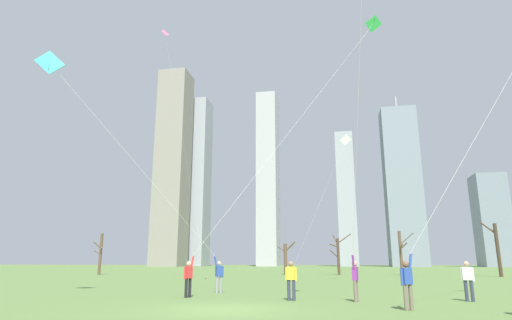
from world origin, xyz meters
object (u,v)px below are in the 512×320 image
at_px(bare_tree_left_of_center, 338,254).
at_px(bare_tree_leftmost, 401,252).
at_px(kite_flyer_foreground_right_teal, 183,230).
at_px(bare_tree_right_of_center, 100,253).
at_px(bystander_far_off_by_trees, 291,278).
at_px(distant_kite_low_near_trees_white, 342,148).
at_px(bystander_strolling_midfield, 468,279).
at_px(kite_flyer_far_back_green, 240,205).
at_px(distant_kite_high_overhead_pink, 172,74).
at_px(kite_flyer_foreground_left_purple, 426,246).
at_px(bare_tree_rightmost, 497,247).
at_px(bare_tree_far_right_edge, 286,257).
at_px(kite_flyer_midfield_center_blue, 357,216).

relative_size(bare_tree_left_of_center, bare_tree_leftmost, 0.97).
distance_m(kite_flyer_foreground_right_teal, bare_tree_right_of_center, 36.26).
relative_size(kite_flyer_foreground_right_teal, bystander_far_off_by_trees, 7.27).
bearing_deg(kite_flyer_foreground_right_teal, bare_tree_leftmost, 65.67).
relative_size(bystander_far_off_by_trees, distant_kite_low_near_trees_white, 0.11).
distance_m(bystander_strolling_midfield, bare_tree_leftmost, 35.17).
distance_m(kite_flyer_far_back_green, distant_kite_high_overhead_pink, 20.86).
height_order(kite_flyer_far_back_green, bare_tree_left_of_center, kite_flyer_far_back_green).
xyz_separation_m(kite_flyer_foreground_right_teal, bare_tree_right_of_center, (-21.83, 28.95, -0.56)).
relative_size(kite_flyer_foreground_left_purple, bystander_far_off_by_trees, 7.83).
xyz_separation_m(distant_kite_low_near_trees_white, bare_tree_left_of_center, (-0.93, 11.83, -10.59)).
bearing_deg(bare_tree_left_of_center, kite_flyer_foreground_left_purple, -85.56).
bearing_deg(distant_kite_low_near_trees_white, bare_tree_leftmost, 59.86).
distance_m(bare_tree_rightmost, bare_tree_far_right_edge, 23.98).
height_order(kite_flyer_foreground_left_purple, kite_flyer_midfield_center_blue, kite_flyer_midfield_center_blue).
distance_m(kite_flyer_midfield_center_blue, distant_kite_high_overhead_pink, 26.69).
xyz_separation_m(bare_tree_right_of_center, bare_tree_far_right_edge, (23.04, 4.76, -0.47)).
distance_m(bystander_strolling_midfield, bare_tree_right_of_center, 46.17).
xyz_separation_m(kite_flyer_far_back_green, bare_tree_left_of_center, (4.81, 33.99, -1.87)).
relative_size(kite_flyer_midfield_center_blue, bare_tree_left_of_center, 4.26).
distance_m(kite_flyer_foreground_left_purple, bystander_strolling_midfield, 4.55).
bearing_deg(kite_flyer_foreground_right_teal, kite_flyer_midfield_center_blue, -22.28).
bearing_deg(bare_tree_right_of_center, bare_tree_leftmost, 7.44).
bearing_deg(distant_kite_low_near_trees_white, kite_flyer_far_back_green, -104.52).
bearing_deg(bare_tree_far_right_edge, bare_tree_right_of_center, -168.33).
height_order(bare_tree_right_of_center, bare_tree_far_right_edge, bare_tree_right_of_center).
height_order(kite_flyer_midfield_center_blue, bystander_far_off_by_trees, kite_flyer_midfield_center_blue).
xyz_separation_m(kite_flyer_foreground_right_teal, bare_tree_left_of_center, (7.75, 34.27, -0.63)).
height_order(kite_flyer_midfield_center_blue, bystander_strolling_midfield, kite_flyer_midfield_center_blue).
bearing_deg(bare_tree_leftmost, distant_kite_low_near_trees_white, -120.14).
xyz_separation_m(bystander_far_off_by_trees, bare_tree_leftmost, (9.50, 36.07, 1.84)).
height_order(kite_flyer_far_back_green, distant_kite_low_near_trees_white, kite_flyer_far_back_green).
bearing_deg(kite_flyer_far_back_green, bare_tree_rightmost, 53.92).
bearing_deg(bare_tree_far_right_edge, distant_kite_high_overhead_pink, -110.09).
height_order(kite_flyer_foreground_left_purple, bystander_far_off_by_trees, kite_flyer_foreground_left_purple).
xyz_separation_m(kite_flyer_far_back_green, bystander_strolling_midfield, (10.11, -1.53, -3.52)).
height_order(bare_tree_leftmost, bare_tree_rightmost, bare_tree_rightmost).
distance_m(distant_kite_high_overhead_pink, bare_tree_right_of_center, 27.30).
xyz_separation_m(kite_flyer_foreground_left_purple, distant_kite_low_near_trees_white, (-2.12, 27.44, 11.01)).
xyz_separation_m(bystander_strolling_midfield, bare_tree_leftmost, (2.23, 35.05, 1.84)).
height_order(bare_tree_left_of_center, bare_tree_leftmost, bare_tree_leftmost).
height_order(bystander_far_off_by_trees, distant_kite_high_overhead_pink, distant_kite_high_overhead_pink).
distance_m(kite_flyer_far_back_green, bystander_far_off_by_trees, 5.19).
xyz_separation_m(bare_tree_rightmost, bare_tree_far_right_edge, (-23.74, 3.23, -0.98)).
bearing_deg(kite_flyer_foreground_right_teal, bystander_far_off_by_trees, -21.45).
distance_m(bare_tree_left_of_center, bare_tree_right_of_center, 30.05).
bearing_deg(bare_tree_leftmost, bystander_far_off_by_trees, -104.76).
distance_m(kite_flyer_far_back_green, bare_tree_left_of_center, 34.38).
distance_m(kite_flyer_foreground_left_purple, bare_tree_rightmost, 38.21).
relative_size(bare_tree_right_of_center, bare_tree_far_right_edge, 1.24).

